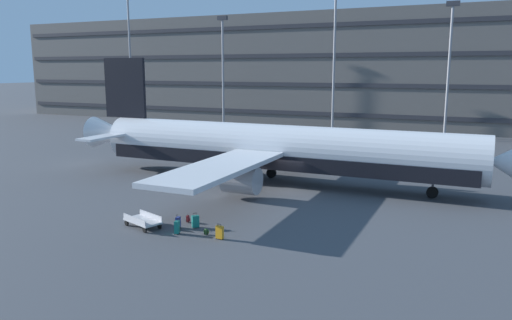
{
  "coord_description": "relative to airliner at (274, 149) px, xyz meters",
  "views": [
    {
      "loc": [
        14.76,
        -38.85,
        10.06
      ],
      "look_at": [
        -1.5,
        -3.74,
        3.0
      ],
      "focal_mm": 35.11,
      "sensor_mm": 36.0,
      "label": 1
    }
  ],
  "objects": [
    {
      "name": "suitcase_orange",
      "position": [
        0.49,
        -14.22,
        -2.63
      ],
      "size": [
        0.5,
        0.5,
        0.97
      ],
      "color": "#147266",
      "rests_on": "ground_plane"
    },
    {
      "name": "baggage_cart",
      "position": [
        -2.67,
        -15.54,
        -2.63
      ],
      "size": [
        3.34,
        2.08,
        0.82
      ],
      "color": "#B7B7BC",
      "rests_on": "ground_plane"
    },
    {
      "name": "suitcase_large",
      "position": [
        -0.49,
        -14.73,
        -2.67
      ],
      "size": [
        0.3,
        0.41,
        0.88
      ],
      "color": "navy",
      "rests_on": "ground_plane"
    },
    {
      "name": "light_mast_far_left",
      "position": [
        -44.73,
        36.43,
        11.51
      ],
      "size": [
        1.8,
        0.5,
        25.65
      ],
      "color": "gray",
      "rests_on": "ground_plane"
    },
    {
      "name": "light_mast_center_right",
      "position": [
        11.53,
        36.43,
        8.27
      ],
      "size": [
        1.8,
        0.5,
        19.35
      ],
      "color": "gray",
      "rests_on": "ground_plane"
    },
    {
      "name": "light_mast_center_left",
      "position": [
        -5.28,
        36.43,
        11.25
      ],
      "size": [
        1.8,
        0.5,
        25.14
      ],
      "color": "gray",
      "rests_on": "ground_plane"
    },
    {
      "name": "airliner",
      "position": [
        0.0,
        0.0,
        0.0
      ],
      "size": [
        40.9,
        32.93,
        11.14
      ],
      "color": "silver",
      "rests_on": "ground_plane"
    },
    {
      "name": "ground_plane",
      "position": [
        2.21,
        -1.71,
        -3.06
      ],
      "size": [
        600.0,
        600.0,
        0.0
      ],
      "primitive_type": "plane",
      "color": "#424449"
    },
    {
      "name": "backpack_red",
      "position": [
        -0.56,
        -13.45,
        -2.81
      ],
      "size": [
        0.39,
        0.42,
        0.57
      ],
      "color": "maroon",
      "rests_on": "ground_plane"
    },
    {
      "name": "suitcase_navy",
      "position": [
        2.96,
        -15.49,
        -2.62
      ],
      "size": [
        0.48,
        0.25,
        0.97
      ],
      "color": "orange",
      "rests_on": "ground_plane"
    },
    {
      "name": "terminal_structure",
      "position": [
        2.21,
        51.98,
        6.8
      ],
      "size": [
        157.45,
        20.09,
        19.72
      ],
      "color": "#605B56",
      "rests_on": "ground_plane"
    },
    {
      "name": "suitcase_purple",
      "position": [
        0.1,
        -15.74,
        -2.62
      ],
      "size": [
        0.35,
        0.42,
        0.99
      ],
      "color": "#147266",
      "rests_on": "ground_plane"
    },
    {
      "name": "light_mast_left",
      "position": [
        -24.95,
        36.43,
        8.03
      ],
      "size": [
        1.8,
        0.5,
        18.9
      ],
      "color": "gray",
      "rests_on": "ground_plane"
    },
    {
      "name": "backpack_black",
      "position": [
        1.84,
        -15.14,
        -2.86
      ],
      "size": [
        0.38,
        0.29,
        0.47
      ],
      "color": "#264C26",
      "rests_on": "ground_plane"
    }
  ]
}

